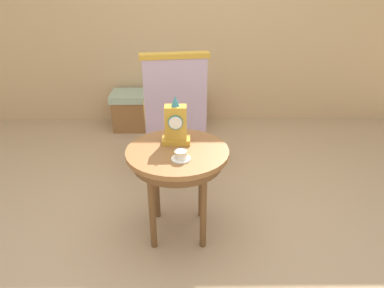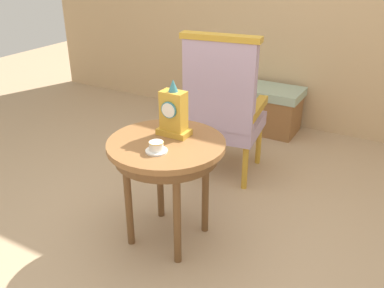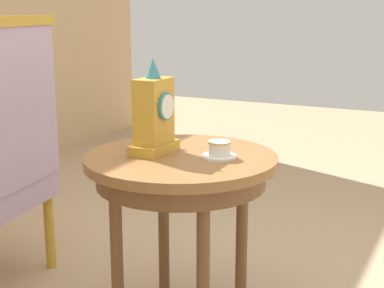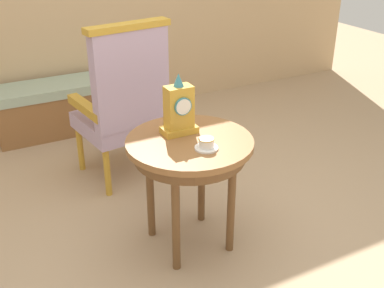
{
  "view_description": "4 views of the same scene",
  "coord_description": "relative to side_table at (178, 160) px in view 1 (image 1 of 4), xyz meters",
  "views": [
    {
      "loc": [
        -0.01,
        -2.01,
        1.72
      ],
      "look_at": [
        0.02,
        0.03,
        0.71
      ],
      "focal_mm": 32.81,
      "sensor_mm": 36.0,
      "label": 1
    },
    {
      "loc": [
        1.11,
        -1.76,
        1.67
      ],
      "look_at": [
        0.01,
        0.18,
        0.61
      ],
      "focal_mm": 39.07,
      "sensor_mm": 36.0,
      "label": 2
    },
    {
      "loc": [
        -1.83,
        -0.88,
        1.18
      ],
      "look_at": [
        -0.07,
        0.0,
        0.71
      ],
      "focal_mm": 54.52,
      "sensor_mm": 36.0,
      "label": 3
    },
    {
      "loc": [
        -1.12,
        -1.96,
        1.76
      ],
      "look_at": [
        -0.08,
        0.01,
        0.65
      ],
      "focal_mm": 44.51,
      "sensor_mm": 36.0,
      "label": 4
    }
  ],
  "objects": [
    {
      "name": "armchair",
      "position": [
        -0.05,
        0.86,
        0.01
      ],
      "size": [
        0.61,
        0.6,
        1.14
      ],
      "color": "#B299B7",
      "rests_on": "ground"
    },
    {
      "name": "wall_back",
      "position": [
        0.08,
        2.21,
        0.81
      ],
      "size": [
        6.0,
        0.1,
        2.8
      ],
      "primitive_type": "cube",
      "color": "tan",
      "rests_on": "ground"
    },
    {
      "name": "ground_plane",
      "position": [
        0.08,
        -0.04,
        -0.59
      ],
      "size": [
        10.0,
        10.0,
        0.0
      ],
      "primitive_type": "plane",
      "color": "tan"
    },
    {
      "name": "side_table",
      "position": [
        0.0,
        0.0,
        0.0
      ],
      "size": [
        0.68,
        0.68,
        0.67
      ],
      "color": "brown",
      "rests_on": "ground"
    },
    {
      "name": "mantel_clock",
      "position": [
        -0.01,
        0.1,
        0.22
      ],
      "size": [
        0.19,
        0.11,
        0.34
      ],
      "color": "gold",
      "rests_on": "side_table"
    },
    {
      "name": "window_bench",
      "position": [
        -0.29,
        1.91,
        -0.36
      ],
      "size": [
        1.09,
        0.4,
        0.44
      ],
      "color": "#9EB299",
      "rests_on": "ground"
    },
    {
      "name": "teacup_left",
      "position": [
        0.03,
        -0.14,
        0.11
      ],
      "size": [
        0.12,
        0.12,
        0.06
      ],
      "color": "white",
      "rests_on": "side_table"
    }
  ]
}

